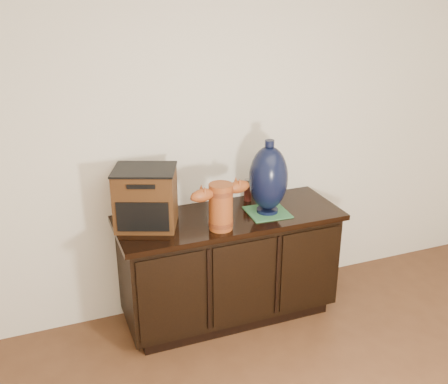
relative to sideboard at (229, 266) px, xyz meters
name	(u,v)px	position (x,y,z in m)	size (l,w,h in m)	color
sideboard	(229,266)	(0.00, 0.00, 0.00)	(1.46, 0.56, 0.75)	black
terracotta_vessel	(221,204)	(-0.12, -0.16, 0.53)	(0.41, 0.18, 0.29)	#9D491C
tv_radio	(146,198)	(-0.52, 0.05, 0.55)	(0.45, 0.41, 0.37)	#422510
green_mat	(267,212)	(0.25, -0.05, 0.37)	(0.26, 0.26, 0.01)	#316D3F
lamp_base	(268,179)	(0.25, -0.05, 0.61)	(0.26, 0.26, 0.48)	black
spray_can	(248,190)	(0.21, 0.19, 0.44)	(0.05, 0.05, 0.15)	#52160E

